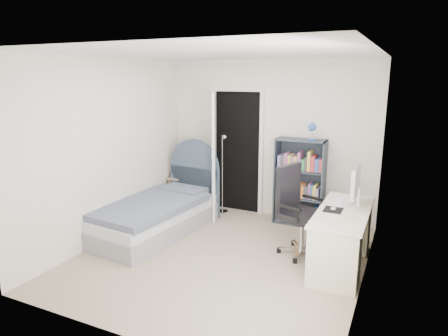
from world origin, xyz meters
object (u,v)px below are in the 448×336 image
at_px(bed, 159,213).
at_px(floor_lamp, 223,181).
at_px(desk, 342,235).
at_px(bookcase, 300,187).
at_px(office_chair, 297,206).
at_px(nightstand, 184,183).

xyz_separation_m(bed, floor_lamp, (0.50, 1.14, 0.26)).
xyz_separation_m(floor_lamp, desk, (2.11, -1.12, -0.15)).
relative_size(bookcase, desk, 1.09).
height_order(bed, floor_lamp, floor_lamp).
distance_m(bed, office_chair, 2.04).
xyz_separation_m(floor_lamp, bookcase, (1.28, 0.04, 0.06)).
xyz_separation_m(bed, desk, (2.61, 0.03, 0.10)).
height_order(bed, nightstand, bed).
relative_size(desk, office_chair, 1.26).
xyz_separation_m(bookcase, office_chair, (0.22, -1.03, 0.03)).
bearing_deg(nightstand, desk, -21.29).
bearing_deg(floor_lamp, nightstand, -179.78).
bearing_deg(floor_lamp, bookcase, 1.67).
relative_size(bed, desk, 1.46).
bearing_deg(nightstand, bed, -77.92).
relative_size(floor_lamp, office_chair, 1.16).
bearing_deg(office_chair, bed, -175.74).
bearing_deg(bed, desk, 0.57).
bearing_deg(floor_lamp, bed, -113.78).
bearing_deg(floor_lamp, office_chair, -33.36).
height_order(floor_lamp, bookcase, bookcase).
xyz_separation_m(nightstand, bookcase, (2.03, 0.04, 0.17)).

